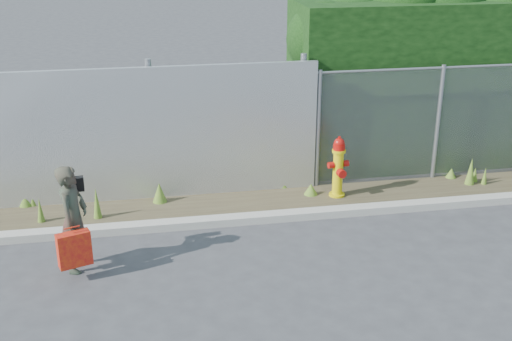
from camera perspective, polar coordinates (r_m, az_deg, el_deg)
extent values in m
plane|color=#3A393C|center=(8.35, 3.80, -9.74)|extent=(80.00, 80.00, 0.00)
cube|color=#A6A296|center=(9.86, 1.30, -4.15)|extent=(16.00, 0.22, 0.12)
cube|color=#443A26|center=(10.42, 0.64, -3.03)|extent=(16.00, 1.20, 0.01)
cone|color=#4A7121|center=(10.14, -13.97, -2.88)|extent=(0.13, 0.13, 0.51)
cone|color=#4A7121|center=(11.82, 19.66, -0.51)|extent=(0.10, 0.10, 0.32)
cone|color=#4A7121|center=(11.71, 18.54, -0.12)|extent=(0.17, 0.17, 0.48)
cone|color=#4A7121|center=(10.90, -19.25, -2.20)|extent=(0.12, 0.12, 0.34)
cone|color=#4A7121|center=(11.01, 2.49, -0.77)|extent=(0.16, 0.16, 0.33)
cone|color=#4A7121|center=(11.90, 18.87, -0.39)|extent=(0.12, 0.12, 0.27)
cone|color=#4A7121|center=(10.95, -19.82, -2.34)|extent=(0.24, 0.24, 0.28)
cone|color=#4A7121|center=(10.76, 4.90, -1.73)|extent=(0.24, 0.24, 0.20)
cone|color=#4A7121|center=(11.95, 16.95, -0.27)|extent=(0.19, 0.19, 0.18)
cone|color=#4A7121|center=(10.27, -18.63, -3.42)|extent=(0.12, 0.12, 0.40)
cone|color=#4A7121|center=(10.54, -8.57, -2.01)|extent=(0.24, 0.24, 0.34)
cone|color=#4A7121|center=(10.81, -14.94, -1.99)|extent=(0.09, 0.09, 0.32)
cube|color=#B4B7BC|center=(10.52, -17.65, 2.58)|extent=(8.50, 0.08, 2.20)
cylinder|color=gray|center=(10.52, -9.23, 3.62)|extent=(0.10, 0.10, 2.30)
cylinder|color=gray|center=(10.84, 4.11, 4.37)|extent=(0.10, 0.10, 2.30)
cube|color=gray|center=(12.08, 20.35, 4.11)|extent=(6.50, 0.03, 2.00)
cylinder|color=gray|center=(11.85, 20.97, 8.73)|extent=(6.50, 0.04, 0.04)
cylinder|color=gray|center=(10.83, 5.54, 3.61)|extent=(0.07, 0.07, 2.05)
cylinder|color=gray|center=(11.59, 15.86, 4.07)|extent=(0.07, 0.07, 2.05)
cube|color=black|center=(12.94, 19.62, 7.59)|extent=(7.30, 1.60, 3.00)
sphere|color=black|center=(11.56, 6.07, 11.54)|extent=(1.34, 1.34, 1.34)
sphere|color=black|center=(11.92, 8.28, 11.45)|extent=(1.60, 1.60, 1.60)
sphere|color=black|center=(12.14, 13.25, 14.29)|extent=(1.34, 1.34, 1.34)
sphere|color=black|center=(12.50, 15.94, 13.01)|extent=(1.73, 1.73, 1.73)
sphere|color=black|center=(12.79, 20.91, 12.69)|extent=(1.33, 1.33, 1.33)
cylinder|color=yellow|center=(10.80, 7.19, -2.17)|extent=(0.26, 0.26, 0.06)
cylinder|color=yellow|center=(10.66, 7.28, -0.36)|extent=(0.17, 0.17, 0.79)
cylinder|color=yellow|center=(10.51, 7.38, 1.74)|extent=(0.22, 0.22, 0.05)
cylinder|color=#B20F0A|center=(10.49, 7.40, 2.07)|extent=(0.20, 0.20, 0.09)
sphere|color=#B20F0A|center=(10.47, 7.41, 2.41)|extent=(0.18, 0.18, 0.18)
cylinder|color=#B20F0A|center=(10.44, 7.44, 2.89)|extent=(0.05, 0.05, 0.05)
cylinder|color=#B20F0A|center=(10.55, 6.65, 0.51)|extent=(0.09, 0.10, 0.10)
cylinder|color=#B20F0A|center=(10.63, 7.99, 0.60)|extent=(0.09, 0.10, 0.10)
cylinder|color=#B20F0A|center=(10.52, 7.50, -0.26)|extent=(0.14, 0.11, 0.14)
imported|color=#0E593D|center=(8.60, -15.91, -4.13)|extent=(0.48, 0.60, 1.45)
cube|color=#B00A15|center=(8.46, -15.85, -6.75)|extent=(0.41, 0.15, 0.46)
cylinder|color=#B00A15|center=(8.33, -16.06, -4.89)|extent=(0.20, 0.02, 0.02)
cube|color=black|center=(8.69, -15.87, -1.18)|extent=(0.25, 0.10, 0.19)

